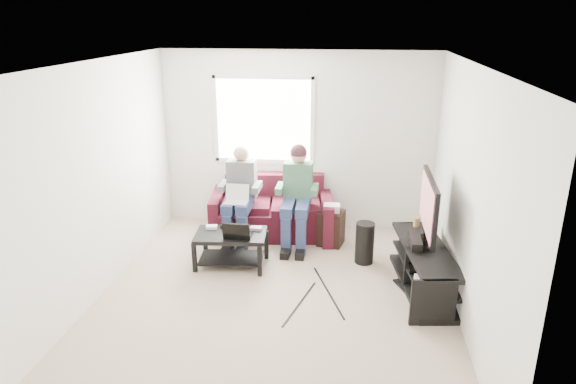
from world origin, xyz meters
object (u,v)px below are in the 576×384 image
Objects in this scene: tv at (429,207)px; end_table at (331,226)px; coffee_table at (231,242)px; sofa at (272,213)px; tv_stand at (424,270)px; subwoofer at (365,243)px.

tv is 1.68m from end_table.
tv reaches higher than coffee_table.
end_table is at bearing -17.70° from sofa.
end_table is (-1.14, 1.00, -0.72)m from tv.
tv_stand is at bearing -6.90° from coffee_table.
tv_stand is (2.37, -0.29, -0.09)m from coffee_table.
coffee_table is 2.47m from tv.
sofa is at bearing 149.43° from subwoofer.
end_table is (0.88, -0.28, -0.05)m from sofa.
tv_stand is 2.99× the size of subwoofer.
end_table is at bearing 33.47° from coffee_table.
tv is at bearing 91.47° from tv_stand.
tv is 1.87× the size of end_table.
sofa reaches higher than coffee_table.
coffee_table is at bearing -146.53° from end_table.
end_table is (-1.14, 1.10, 0.03)m from tv_stand.
sofa is 1.69× the size of tv.
sofa is at bearing 72.32° from coffee_table.
coffee_table is 1.72m from subwoofer.
tv is (2.37, -0.19, 0.66)m from coffee_table.
tv reaches higher than sofa.
sofa is at bearing 162.30° from end_table.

